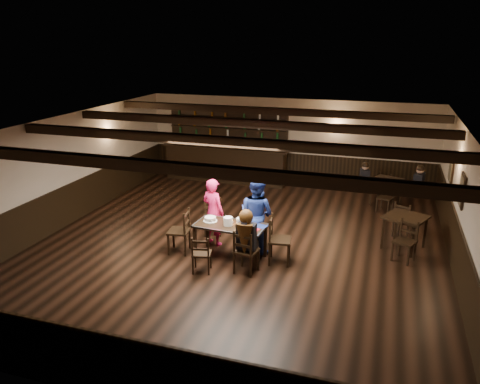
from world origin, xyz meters
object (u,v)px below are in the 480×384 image
(chair_near_right, at_px, (245,249))
(bar_counter, at_px, (226,159))
(dining_table, at_px, (230,229))
(man_blue, at_px, (257,214))
(chair_near_left, at_px, (201,252))
(cake, at_px, (210,219))
(woman_pink, at_px, (213,212))

(chair_near_right, relative_size, bar_counter, 0.22)
(dining_table, height_order, bar_counter, bar_counter)
(man_blue, height_order, bar_counter, bar_counter)
(chair_near_left, distance_m, chair_near_right, 0.86)
(man_blue, distance_m, cake, 1.01)
(woman_pink, height_order, cake, woman_pink)
(dining_table, height_order, man_blue, man_blue)
(woman_pink, distance_m, bar_counter, 4.96)
(man_blue, xyz_separation_m, cake, (-0.88, -0.49, -0.04))
(cake, xyz_separation_m, bar_counter, (-1.49, 5.26, -0.07))
(woman_pink, bearing_deg, bar_counter, -54.71)
(bar_counter, bearing_deg, cake, -74.23)
(chair_near_right, height_order, bar_counter, bar_counter)
(bar_counter, bearing_deg, man_blue, -63.59)
(chair_near_left, height_order, woman_pink, woman_pink)
(man_blue, bearing_deg, chair_near_right, 114.71)
(chair_near_left, relative_size, woman_pink, 0.51)
(cake, bearing_deg, bar_counter, 105.77)
(man_blue, relative_size, cake, 5.49)
(chair_near_left, xyz_separation_m, woman_pink, (-0.27, 1.38, 0.31))
(woman_pink, relative_size, bar_counter, 0.37)
(dining_table, relative_size, man_blue, 0.91)
(chair_near_left, distance_m, cake, 0.96)
(dining_table, bearing_deg, man_blue, 53.04)
(chair_near_right, relative_size, cake, 3.02)
(chair_near_left, height_order, chair_near_right, chair_near_right)
(dining_table, distance_m, chair_near_right, 0.79)
(chair_near_left, xyz_separation_m, chair_near_right, (0.82, 0.23, 0.08))
(chair_near_right, bearing_deg, man_blue, 94.19)
(chair_near_right, bearing_deg, dining_table, 129.83)
(chair_near_right, height_order, man_blue, man_blue)
(dining_table, distance_m, man_blue, 0.71)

